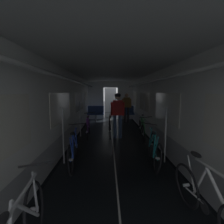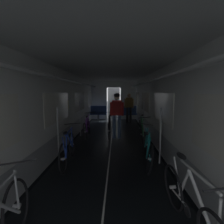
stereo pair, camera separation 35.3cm
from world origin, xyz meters
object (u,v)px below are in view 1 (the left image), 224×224
bench_seat_far_right (126,112)px  bicycle_green (142,129)px  bench_seat_far_left (96,112)px  bicycle_blue (74,150)px  person_cyclist_aisle (118,111)px  bicycle_purple (87,128)px  bicycle_black_in_aisle (110,127)px  bicycle_teal (154,149)px  person_standing_near_bench (127,106)px  bicycle_white (208,203)px

bench_seat_far_right → bicycle_green: (0.22, -3.84, -0.19)m
bench_seat_far_left → bicycle_blue: (-0.10, -6.07, -0.18)m
bicycle_blue → person_cyclist_aisle: 2.77m
bicycle_blue → bicycle_purple: 2.53m
bicycle_green → bicycle_black_in_aisle: size_ratio=1.00×
bicycle_teal → bicycle_blue: bearing=-178.9°
bicycle_black_in_aisle → person_standing_near_bench: 3.25m
person_standing_near_bench → bench_seat_far_right: bearing=90.4°
bench_seat_far_right → person_cyclist_aisle: size_ratio=0.57×
bicycle_teal → bicycle_green: bicycle_teal is taller
bicycle_teal → bicycle_green: bearing=86.5°
bench_seat_far_left → person_cyclist_aisle: (1.10, -3.68, 0.50)m
bicycle_purple → person_cyclist_aisle: (1.17, -0.13, 0.69)m
bench_seat_far_right → person_standing_near_bench: person_standing_near_bench is taller
bicycle_blue → bicycle_teal: 1.98m
bicycle_white → bicycle_purple: (-2.07, 4.58, -0.00)m
bicycle_green → bicycle_purple: size_ratio=1.00×
bench_seat_far_left → bicycle_teal: (1.88, -6.03, -0.19)m
bicycle_purple → bicycle_teal: bearing=-52.0°
bicycle_teal → bicycle_black_in_aisle: 2.83m
bicycle_white → bicycle_blue: (-2.10, 2.05, 0.00)m
bench_seat_far_left → bicycle_black_in_aisle: 3.51m
bicycle_white → bicycle_green: bicycle_green is taller
bicycle_purple → person_cyclist_aisle: size_ratio=0.98×
bench_seat_far_right → bicycle_black_in_aisle: size_ratio=0.58×
bench_seat_far_left → bicycle_purple: bench_seat_far_left is taller
bicycle_white → person_cyclist_aisle: bearing=101.4°
bicycle_blue → bicycle_purple: bearing=89.2°
bench_seat_far_left → person_cyclist_aisle: size_ratio=0.57×
bicycle_white → person_cyclist_aisle: person_cyclist_aisle is taller
bicycle_white → bicycle_black_in_aisle: size_ratio=1.00×
bicycle_green → bench_seat_far_left: bearing=117.7°
bench_seat_far_left → bicycle_black_in_aisle: bearing=-76.7°
bench_seat_far_left → person_cyclist_aisle: 3.87m
bench_seat_far_left → bench_seat_far_right: 1.80m
bicycle_teal → person_cyclist_aisle: 2.58m
bicycle_white → bicycle_blue: bicycle_white is taller
bicycle_purple → person_standing_near_bench: (1.87, 3.17, 0.59)m
bicycle_white → bicycle_teal: bearing=93.4°
bench_seat_far_left → person_standing_near_bench: 1.89m
bench_seat_far_right → bicycle_white: bench_seat_far_right is taller
bench_seat_far_right → bicycle_blue: bearing=-107.4°
bicycle_blue → bicycle_black_in_aisle: (0.91, 2.66, 0.00)m
bench_seat_far_right → bicycle_purple: bench_seat_far_right is taller
bench_seat_far_right → bicycle_black_in_aisle: bench_seat_far_right is taller
bench_seat_far_right → person_cyclist_aisle: person_cyclist_aisle is taller
bench_seat_far_left → bicycle_teal: size_ratio=0.58×
bench_seat_far_left → person_standing_near_bench: size_ratio=0.58×
bench_seat_far_left → bicycle_blue: size_ratio=0.58×
bicycle_blue → bicycle_green: (2.12, 2.23, -0.00)m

